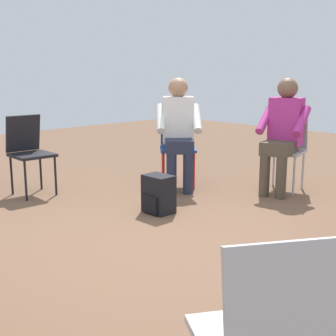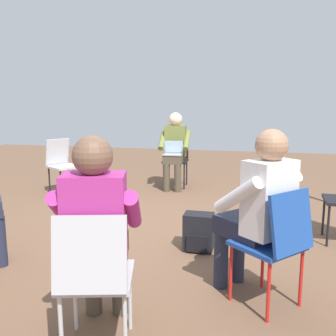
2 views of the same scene
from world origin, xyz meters
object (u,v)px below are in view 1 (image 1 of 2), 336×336
at_px(chair_north, 287,146).
at_px(person_in_white, 178,128).
at_px(chair_northwest, 178,143).
at_px(backpack_near_laptop_user, 159,196).
at_px(chair_west, 29,149).
at_px(person_in_magenta, 283,130).

distance_m(chair_north, person_in_white, 1.23).
bearing_deg(person_in_white, chair_north, 176.10).
relative_size(chair_northwest, backpack_near_laptop_user, 2.36).
xyz_separation_m(chair_west, backpack_near_laptop_user, (1.48, 0.53, -0.34)).
height_order(chair_west, backpack_near_laptop_user, chair_west).
distance_m(chair_west, person_in_magenta, 2.74).
bearing_deg(person_in_white, backpack_near_laptop_user, 75.33).
bearing_deg(person_in_white, chair_west, 6.26).
bearing_deg(chair_west, chair_northwest, 152.43).
xyz_separation_m(chair_west, person_in_white, (0.94, 1.33, 0.20)).
distance_m(chair_north, backpack_near_laptop_user, 1.71).
bearing_deg(person_in_magenta, chair_north, -90.00).
height_order(chair_northwest, person_in_magenta, person_in_magenta).
relative_size(chair_north, chair_west, 1.00).
height_order(person_in_magenta, backpack_near_laptop_user, person_in_magenta).
bearing_deg(backpack_near_laptop_user, person_in_white, 123.77).
relative_size(person_in_magenta, backpack_near_laptop_user, 3.44).
distance_m(chair_north, person_in_magenta, 0.26).
xyz_separation_m(chair_north, person_in_white, (-0.86, -0.85, 0.20)).
height_order(chair_north, person_in_white, person_in_white).
bearing_deg(chair_northwest, chair_north, 168.34).
relative_size(person_in_white, backpack_near_laptop_user, 3.44).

